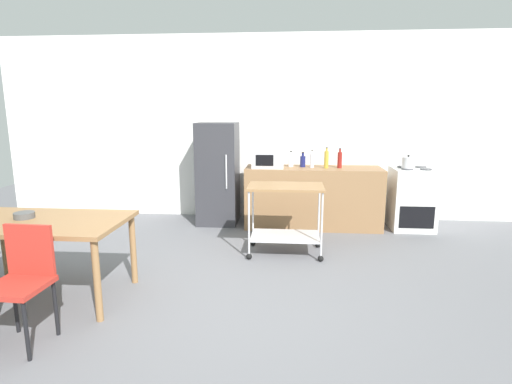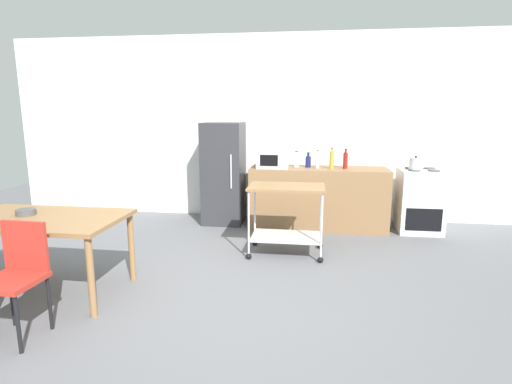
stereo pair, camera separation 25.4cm
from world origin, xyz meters
TOP-DOWN VIEW (x-y plane):
  - ground_plane at (0.00, 0.00)m, footprint 12.00×12.00m
  - back_wall at (0.00, 3.20)m, footprint 8.40×0.12m
  - kitchen_counter at (0.90, 2.60)m, footprint 2.00×0.64m
  - dining_table at (-1.70, -0.02)m, footprint 1.50×0.90m
  - chair_red at (-1.41, -0.74)m, footprint 0.41×0.41m
  - stove_oven at (2.35, 2.62)m, footprint 0.60×0.61m
  - refrigerator at (-0.55, 2.70)m, footprint 0.60×0.63m
  - kitchen_cart at (0.51, 1.38)m, footprint 0.91×0.57m
  - microwave at (0.23, 2.52)m, footprint 0.46×0.35m
  - bottle_soda at (0.57, 2.67)m, footprint 0.07×0.07m
  - bottle_wine at (0.74, 2.65)m, footprint 0.08×0.08m
  - bottle_hot_sauce at (0.87, 2.58)m, footprint 0.06×0.06m
  - bottle_sparkling_water at (1.08, 2.55)m, footprint 0.06×0.06m
  - bottle_sesame_oil at (1.28, 2.59)m, footprint 0.07×0.07m
  - fruit_bowl at (-1.89, 0.04)m, footprint 0.18×0.18m
  - kettle at (2.23, 2.52)m, footprint 0.24×0.17m

SIDE VIEW (x-z plane):
  - ground_plane at x=0.00m, z-range 0.00..0.00m
  - kitchen_counter at x=0.90m, z-range 0.00..0.90m
  - stove_oven at x=2.35m, z-range -0.01..0.91m
  - chair_red at x=-1.41m, z-range 0.07..0.96m
  - kitchen_cart at x=0.51m, z-range 0.15..1.00m
  - dining_table at x=-1.70m, z-range 0.30..1.05m
  - refrigerator at x=-0.55m, z-range 0.00..1.55m
  - fruit_bowl at x=-1.89m, z-range 0.75..0.81m
  - bottle_wine at x=0.74m, z-range 0.88..1.10m
  - bottle_soda at x=0.57m, z-range 0.87..1.11m
  - kettle at x=2.23m, z-range 0.91..1.10m
  - bottle_hot_sauce at x=0.87m, z-range 0.88..1.14m
  - bottle_sesame_oil at x=1.28m, z-range 0.88..1.17m
  - microwave at x=0.23m, z-range 0.90..1.16m
  - bottle_sparkling_water at x=1.08m, z-range 0.88..1.18m
  - back_wall at x=0.00m, z-range 0.00..2.90m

